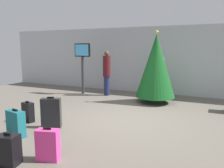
{
  "coord_description": "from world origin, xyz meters",
  "views": [
    {
      "loc": [
        2.26,
        -5.7,
        1.94
      ],
      "look_at": [
        -0.57,
        0.3,
        0.9
      ],
      "focal_mm": 36.79,
      "sensor_mm": 36.0,
      "label": 1
    }
  ],
  "objects_px": {
    "suitcase_1": "(28,112)",
    "suitcase_2": "(16,124)",
    "suitcase_0": "(8,150)",
    "suitcase_4": "(48,145)",
    "holiday_tree": "(156,66)",
    "flight_info_kiosk": "(83,60)",
    "suitcase_3": "(51,113)",
    "traveller_0": "(107,72)"
  },
  "relations": [
    {
      "from": "traveller_0",
      "to": "suitcase_1",
      "type": "xyz_separation_m",
      "value": [
        -0.34,
        -4.0,
        -0.71
      ]
    },
    {
      "from": "suitcase_1",
      "to": "suitcase_4",
      "type": "distance_m",
      "value": 2.39
    },
    {
      "from": "traveller_0",
      "to": "suitcase_2",
      "type": "height_order",
      "value": "traveller_0"
    },
    {
      "from": "suitcase_0",
      "to": "suitcase_4",
      "type": "relative_size",
      "value": 0.94
    },
    {
      "from": "flight_info_kiosk",
      "to": "suitcase_4",
      "type": "distance_m",
      "value": 6.04
    },
    {
      "from": "suitcase_4",
      "to": "holiday_tree",
      "type": "bearing_deg",
      "value": 83.53
    },
    {
      "from": "suitcase_2",
      "to": "holiday_tree",
      "type": "bearing_deg",
      "value": 66.58
    },
    {
      "from": "suitcase_1",
      "to": "suitcase_2",
      "type": "xyz_separation_m",
      "value": [
        0.54,
        -0.89,
        0.03
      ]
    },
    {
      "from": "holiday_tree",
      "to": "suitcase_0",
      "type": "relative_size",
      "value": 4.56
    },
    {
      "from": "suitcase_1",
      "to": "suitcase_4",
      "type": "height_order",
      "value": "suitcase_4"
    },
    {
      "from": "suitcase_2",
      "to": "suitcase_4",
      "type": "distance_m",
      "value": 1.48
    },
    {
      "from": "suitcase_2",
      "to": "suitcase_4",
      "type": "height_order",
      "value": "suitcase_2"
    },
    {
      "from": "suitcase_1",
      "to": "suitcase_2",
      "type": "height_order",
      "value": "suitcase_2"
    },
    {
      "from": "suitcase_0",
      "to": "suitcase_1",
      "type": "xyz_separation_m",
      "value": [
        -1.42,
        1.85,
        0.0
      ]
    },
    {
      "from": "holiday_tree",
      "to": "traveller_0",
      "type": "height_order",
      "value": "holiday_tree"
    },
    {
      "from": "suitcase_2",
      "to": "suitcase_3",
      "type": "bearing_deg",
      "value": 68.39
    },
    {
      "from": "suitcase_1",
      "to": "suitcase_2",
      "type": "bearing_deg",
      "value": -58.89
    },
    {
      "from": "flight_info_kiosk",
      "to": "suitcase_0",
      "type": "distance_m",
      "value": 6.22
    },
    {
      "from": "holiday_tree",
      "to": "flight_info_kiosk",
      "type": "relative_size",
      "value": 1.2
    },
    {
      "from": "holiday_tree",
      "to": "traveller_0",
      "type": "bearing_deg",
      "value": 169.33
    },
    {
      "from": "flight_info_kiosk",
      "to": "suitcase_3",
      "type": "distance_m",
      "value": 4.4
    },
    {
      "from": "flight_info_kiosk",
      "to": "suitcase_1",
      "type": "xyz_separation_m",
      "value": [
        0.73,
        -3.87,
        -1.18
      ]
    },
    {
      "from": "suitcase_1",
      "to": "suitcase_2",
      "type": "relative_size",
      "value": 0.9
    },
    {
      "from": "suitcase_0",
      "to": "suitcase_3",
      "type": "relative_size",
      "value": 0.72
    },
    {
      "from": "suitcase_1",
      "to": "suitcase_4",
      "type": "relative_size",
      "value": 0.94
    },
    {
      "from": "traveller_0",
      "to": "suitcase_3",
      "type": "relative_size",
      "value": 2.36
    },
    {
      "from": "flight_info_kiosk",
      "to": "suitcase_4",
      "type": "relative_size",
      "value": 3.57
    },
    {
      "from": "holiday_tree",
      "to": "suitcase_4",
      "type": "height_order",
      "value": "holiday_tree"
    },
    {
      "from": "suitcase_1",
      "to": "suitcase_3",
      "type": "relative_size",
      "value": 0.73
    },
    {
      "from": "suitcase_0",
      "to": "suitcase_3",
      "type": "distance_m",
      "value": 1.85
    },
    {
      "from": "traveller_0",
      "to": "suitcase_0",
      "type": "xyz_separation_m",
      "value": [
        1.08,
        -5.85,
        -0.71
      ]
    },
    {
      "from": "holiday_tree",
      "to": "traveller_0",
      "type": "distance_m",
      "value": 2.2
    },
    {
      "from": "suitcase_4",
      "to": "flight_info_kiosk",
      "type": "bearing_deg",
      "value": 116.43
    },
    {
      "from": "holiday_tree",
      "to": "traveller_0",
      "type": "xyz_separation_m",
      "value": [
        -2.14,
        0.4,
        -0.35
      ]
    },
    {
      "from": "traveller_0",
      "to": "suitcase_4",
      "type": "xyz_separation_m",
      "value": [
        1.57,
        -5.44,
        -0.69
      ]
    },
    {
      "from": "suitcase_2",
      "to": "flight_info_kiosk",
      "type": "bearing_deg",
      "value": 104.93
    },
    {
      "from": "suitcase_0",
      "to": "suitcase_4",
      "type": "height_order",
      "value": "suitcase_4"
    },
    {
      "from": "holiday_tree",
      "to": "suitcase_1",
      "type": "distance_m",
      "value": 4.49
    },
    {
      "from": "suitcase_0",
      "to": "suitcase_3",
      "type": "xyz_separation_m",
      "value": [
        -0.57,
        1.76,
        0.11
      ]
    },
    {
      "from": "flight_info_kiosk",
      "to": "suitcase_4",
      "type": "bearing_deg",
      "value": -63.57
    },
    {
      "from": "holiday_tree",
      "to": "suitcase_1",
      "type": "xyz_separation_m",
      "value": [
        -2.48,
        -3.6,
        -1.06
      ]
    },
    {
      "from": "suitcase_1",
      "to": "suitcase_3",
      "type": "height_order",
      "value": "suitcase_3"
    }
  ]
}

